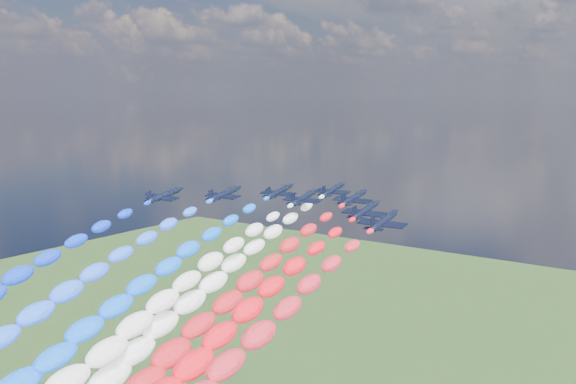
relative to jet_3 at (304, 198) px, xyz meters
The scene contains 14 objects.
jet_0 34.09m from the jet_3, 150.55° to the right, with size 9.71×13.02×2.87m, color black, non-canonical shape.
jet_1 20.45m from the jet_3, 162.32° to the right, with size 9.71×13.02×2.87m, color black, non-canonical shape.
trail_1 62.06m from the jet_3, 109.05° to the right, with size 5.60×95.18×37.51m, color #265DFF, non-canonical shape.
jet_2 12.04m from the jet_3, 154.69° to the left, with size 9.71×13.02×2.87m, color black, non-canonical shape.
trail_2 49.38m from the jet_3, 103.57° to the right, with size 5.60×95.18×37.51m, color blue, non-canonical shape.
jet_3 is the anchor object (origin of this frame).
trail_3 53.01m from the jet_3, 90.00° to the right, with size 5.60×95.18×37.51m, color white, non-canonical shape.
jet_4 15.39m from the jet_3, 94.40° to the left, with size 9.71×13.02×2.87m, color black, non-canonical shape.
trail_4 38.81m from the jet_3, 91.94° to the right, with size 5.60×95.18×37.51m, color white, non-canonical shape.
jet_5 11.83m from the jet_3, 33.65° to the left, with size 9.71×13.02×2.87m, color black, non-canonical shape.
trail_5 47.87m from the jet_3, 77.28° to the right, with size 5.60×95.18×37.51m, color red, non-canonical shape.
jet_6 21.41m from the jet_3, 18.40° to the right, with size 9.71×13.02×2.87m, color black, non-canonical shape.
trail_6 62.83m from the jet_3, 70.37° to the right, with size 5.60×95.18×37.51m, color #FC1221, non-canonical shape.
jet_7 32.53m from the jet_3, 27.43° to the right, with size 9.71×13.02×2.87m, color black, non-canonical shape.
Camera 1 is at (87.75, -120.02, 132.02)m, focal length 41.41 mm.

